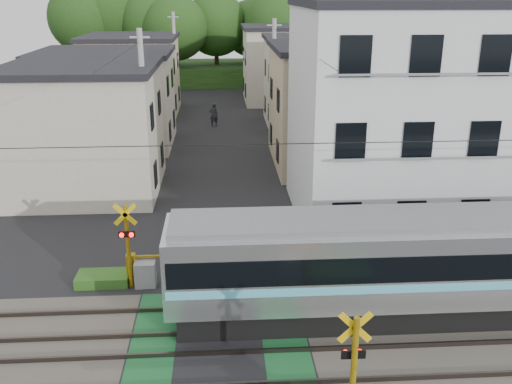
{
  "coord_description": "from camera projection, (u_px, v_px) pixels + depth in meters",
  "views": [
    {
      "loc": [
        0.16,
        -14.02,
        9.61
      ],
      "look_at": [
        1.38,
        5.0,
        2.85
      ],
      "focal_mm": 40.0,
      "sensor_mm": 36.0,
      "label": 1
    }
  ],
  "objects": [
    {
      "name": "catenary",
      "position": [
        436.0,
        220.0,
        15.55
      ],
      "size": [
        60.0,
        5.04,
        7.0
      ],
      "color": "#2D2D33",
      "rests_on": "ground"
    },
    {
      "name": "apartment_block",
      "position": [
        416.0,
        113.0,
        24.27
      ],
      "size": [
        10.2,
        8.36,
        9.3
      ],
      "color": "silver",
      "rests_on": "ground"
    },
    {
      "name": "ground",
      "position": [
        219.0,
        344.0,
        16.39
      ],
      "size": [
        120.0,
        120.0,
        0.0
      ],
      "primitive_type": "plane",
      "color": "black"
    },
    {
      "name": "utility_poles",
      "position": [
        200.0,
        81.0,
        36.6
      ],
      "size": [
        7.9,
        42.0,
        8.0
      ],
      "color": "#A5A5A0",
      "rests_on": "ground"
    },
    {
      "name": "track_bed",
      "position": [
        219.0,
        343.0,
        16.37
      ],
      "size": [
        120.0,
        120.0,
        0.14
      ],
      "color": "#47423A",
      "rests_on": "ground"
    },
    {
      "name": "weed_patches",
      "position": [
        280.0,
        338.0,
        16.35
      ],
      "size": [
        10.25,
        8.8,
        0.4
      ],
      "color": "#2D5E1E",
      "rests_on": "ground"
    },
    {
      "name": "houses_row",
      "position": [
        221.0,
        87.0,
        39.69
      ],
      "size": [
        22.07,
        31.35,
        6.8
      ],
      "color": "beige",
      "rests_on": "ground"
    },
    {
      "name": "crossing_signal_far",
      "position": [
        143.0,
        267.0,
        19.43
      ],
      "size": [
        4.74,
        0.65,
        3.09
      ],
      "color": "yellow",
      "rests_on": "ground"
    },
    {
      "name": "pedestrian",
      "position": [
        214.0,
        115.0,
        42.38
      ],
      "size": [
        0.71,
        0.53,
        1.76
      ],
      "primitive_type": "imported",
      "rotation": [
        0.0,
        0.0,
        3.33
      ],
      "color": "#292A34",
      "rests_on": "ground"
    },
    {
      "name": "tree_hill",
      "position": [
        199.0,
        34.0,
        60.59
      ],
      "size": [
        40.0,
        12.78,
        11.52
      ],
      "color": "#244818",
      "rests_on": "ground"
    }
  ]
}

